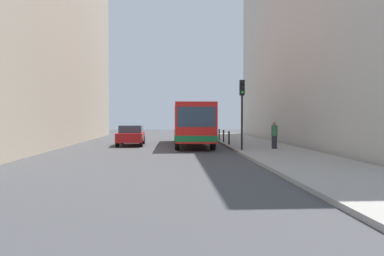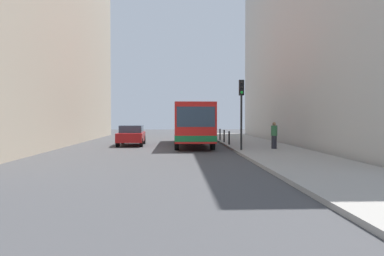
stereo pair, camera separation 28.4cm
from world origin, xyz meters
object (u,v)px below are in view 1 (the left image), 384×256
pedestrian_near_signal (274,135)px  bollard_mid (224,136)px  bus (192,122)px  traffic_light (242,101)px  car_beside_bus (131,135)px  bollard_near (229,138)px  bollard_far (219,134)px

pedestrian_near_signal → bollard_mid: bearing=-156.6°
bus → traffic_light: traffic_light is taller
car_beside_bus → bollard_near: 7.20m
bus → car_beside_bus: size_ratio=2.48×
bollard_mid → bollard_far: size_ratio=1.00×
traffic_light → bollard_mid: 7.36m
bus → pedestrian_near_signal: bus is taller
car_beside_bus → bollard_near: car_beside_bus is taller
bollard_mid → bollard_far: (0.00, 2.70, 0.00)m
bollard_mid → pedestrian_near_signal: (2.26, -6.16, 0.33)m
bollard_far → pedestrian_near_signal: (2.26, -8.86, 0.33)m
bollard_near → bollard_far: bearing=90.0°
bollard_near → pedestrian_near_signal: pedestrian_near_signal is taller
car_beside_bus → bollard_near: size_ratio=4.68×
bus → pedestrian_near_signal: 6.97m
bollard_near → pedestrian_near_signal: size_ratio=0.58×
car_beside_bus → pedestrian_near_signal: (9.28, -5.08, 0.18)m
bollard_far → traffic_light: bearing=-89.4°
bollard_far → car_beside_bus: bearing=-151.7°
bus → bollard_mid: bearing=-155.2°
bollard_near → bollard_mid: same height
bollard_near → bollard_mid: size_ratio=1.00×
car_beside_bus → pedestrian_near_signal: pedestrian_near_signal is taller
bus → bollard_far: bearing=-123.2°
bollard_near → bollard_mid: 2.70m
bollard_mid → bollard_far: 2.70m
traffic_light → bollard_near: (-0.10, 4.27, -2.38)m
bollard_near → pedestrian_near_signal: 4.15m
traffic_light → pedestrian_near_signal: traffic_light is taller
bollard_near → car_beside_bus: bearing=167.0°
bollard_far → pedestrian_near_signal: 9.15m
car_beside_bus → traffic_light: 9.50m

